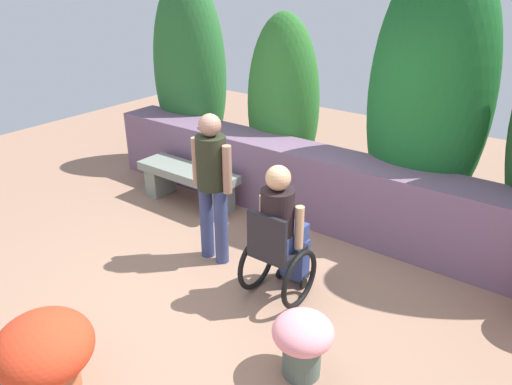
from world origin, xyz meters
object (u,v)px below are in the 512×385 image
(stone_bench, at_px, (188,181))
(person_in_wheelchair, at_px, (280,237))
(person_standing_companion, at_px, (212,180))
(flower_pot_red_accent, at_px, (303,339))
(flower_pot_terracotta_by_wall, at_px, (45,352))

(stone_bench, bearing_deg, person_in_wheelchair, -24.79)
(person_in_wheelchair, relative_size, person_standing_companion, 0.84)
(stone_bench, xyz_separation_m, flower_pot_red_accent, (2.73, -1.62, -0.01))
(stone_bench, xyz_separation_m, person_standing_companion, (1.14, -0.79, 0.58))
(flower_pot_terracotta_by_wall, bearing_deg, stone_bench, 115.33)
(person_in_wheelchair, bearing_deg, person_standing_companion, 161.64)
(person_in_wheelchair, xyz_separation_m, flower_pot_red_accent, (0.69, -0.72, -0.30))
(stone_bench, distance_m, person_in_wheelchair, 2.25)
(person_in_wheelchair, height_order, flower_pot_red_accent, person_in_wheelchair)
(stone_bench, height_order, flower_pot_red_accent, flower_pot_red_accent)
(flower_pot_terracotta_by_wall, distance_m, flower_pot_red_accent, 1.85)
(flower_pot_terracotta_by_wall, bearing_deg, person_standing_companion, 95.91)
(stone_bench, relative_size, flower_pot_red_accent, 2.67)
(flower_pot_terracotta_by_wall, bearing_deg, person_in_wheelchair, 70.66)
(person_standing_companion, relative_size, flower_pot_terracotta_by_wall, 2.29)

